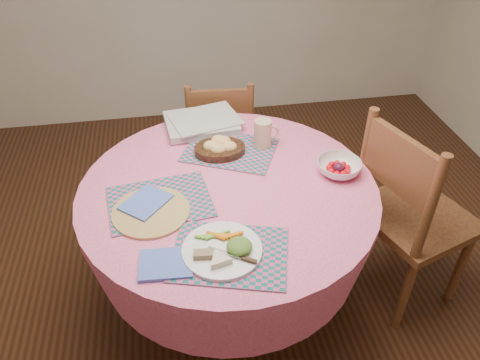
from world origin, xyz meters
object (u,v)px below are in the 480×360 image
Objects in this scene: chair_back at (220,140)px; latte_mug at (263,133)px; bread_bowl at (220,147)px; chair_right at (409,213)px; dining_table at (229,222)px; wicker_trivet at (151,212)px; dinner_plate at (224,249)px; fruit_bowl at (339,168)px.

latte_mug is (0.13, -0.55, 0.37)m from chair_back.
chair_back is 3.77× the size of bread_bowl.
chair_back is (-0.75, 0.88, -0.07)m from chair_right.
chair_back reaches higher than dining_table.
chair_right is at bearing -3.49° from dining_table.
chair_right is 1.16m from wicker_trivet.
bread_bowl is 1.78× the size of latte_mug.
dinner_plate and fruit_bowl have the same top height.
chair_right is at bearing -11.01° from fruit_bowl.
latte_mug is (0.52, 0.39, 0.06)m from wicker_trivet.
fruit_bowl is (0.48, 0.02, 0.22)m from dining_table.
fruit_bowl is at bearing 120.99° from chair_back.
fruit_bowl is at bearing 9.11° from wicker_trivet.
chair_back is at bearing 116.80° from fruit_bowl.
chair_right is at bearing 19.59° from dinner_plate.
latte_mug reaches higher than chair_back.
latte_mug is at bearing 107.92° from chair_back.
dining_table is 4.41× the size of dinner_plate.
dinner_plate reaches higher than dining_table.
dinner_plate is (-0.14, -1.19, 0.32)m from chair_back.
dining_table is 5.00× the size of fruit_bowl.
dining_table is 0.43m from latte_mug.
chair_back is at bearing 83.08° from bread_bowl.
chair_back is 1.06m from wicker_trivet.
dinner_plate is 0.62m from bread_bowl.
chair_right is 0.98m from dinner_plate.
chair_right is 4.39× the size of bread_bowl.
dining_table is at bearing 68.01° from chair_right.
dinner_plate reaches higher than wicker_trivet.
bread_bowl reaches higher than fruit_bowl.
chair_right is 0.43m from fruit_bowl.
bread_bowl is at bearing 48.57° from wicker_trivet.
chair_back is 0.68m from latte_mug.
chair_back is at bearing 22.16° from chair_right.
wicker_trivet is at bearing -131.43° from bread_bowl.
dinner_plate is 0.70m from latte_mug.
bread_bowl is (-0.07, -0.58, 0.33)m from chair_back.
chair_right is 4.07× the size of fruit_bowl.
chair_back is 0.67m from bread_bowl.
latte_mug is at bearing 7.89° from bread_bowl.
latte_mug is at bearing 66.97° from dinner_plate.
chair_back is at bearing 67.58° from wicker_trivet.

